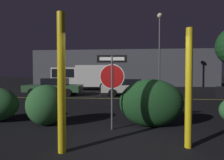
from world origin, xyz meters
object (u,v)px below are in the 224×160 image
object	(u,v)px
yellow_pole_right	(189,88)
delivery_truck	(85,76)
street_lamp	(160,38)
hedge_bush_1	(46,105)
yellow_pole_left	(62,83)
hedge_bush_2	(151,103)
passing_car_1	(54,87)
stop_sign	(112,77)
passing_car_2	(130,87)

from	to	relation	value
yellow_pole_right	delivery_truck	xyz separation A→B (m)	(-5.80, 14.68, 0.16)
delivery_truck	street_lamp	distance (m)	8.81
hedge_bush_1	street_lamp	bearing A→B (deg)	65.02
yellow_pole_left	hedge_bush_2	bearing A→B (deg)	43.27
hedge_bush_2	yellow_pole_right	bearing A→B (deg)	-68.75
passing_car_1	stop_sign	bearing A→B (deg)	-149.62
stop_sign	passing_car_1	size ratio (longest dim) A/B	0.49
yellow_pole_right	stop_sign	bearing A→B (deg)	147.64
street_lamp	yellow_pole_right	bearing A→B (deg)	-98.18
passing_car_1	delivery_truck	bearing A→B (deg)	-15.66
yellow_pole_left	passing_car_1	size ratio (longest dim) A/B	0.64
stop_sign	hedge_bush_2	xyz separation A→B (m)	(1.20, 0.40, -0.82)
delivery_truck	passing_car_2	bearing A→B (deg)	-133.89
yellow_pole_right	passing_car_2	xyz separation A→B (m)	(-1.08, 9.67, -0.66)
yellow_pole_left	passing_car_1	xyz separation A→B (m)	(-4.35, 9.93, -0.78)
street_lamp	yellow_pole_left	bearing A→B (deg)	-107.87
hedge_bush_2	street_lamp	xyz separation A→B (m)	(2.67, 12.89, 4.67)
passing_car_1	street_lamp	xyz separation A→B (m)	(9.15, 4.95, 4.74)
passing_car_1	hedge_bush_1	bearing A→B (deg)	-160.73
yellow_pole_right	hedge_bush_2	bearing A→B (deg)	111.25
yellow_pole_right	passing_car_2	distance (m)	9.75
hedge_bush_2	delivery_truck	distance (m)	14.15
street_lamp	stop_sign	bearing A→B (deg)	-106.24
passing_car_2	delivery_truck	world-z (taller)	delivery_truck
hedge_bush_2	delivery_truck	bearing A→B (deg)	111.61
hedge_bush_2	delivery_truck	xyz separation A→B (m)	(-5.20, 13.13, 0.74)
yellow_pole_left	passing_car_2	bearing A→B (deg)	80.80
passing_car_2	street_lamp	bearing A→B (deg)	143.05
passing_car_1	passing_car_2	xyz separation A→B (m)	(5.99, 0.19, -0.01)
passing_car_1	hedge_bush_2	bearing A→B (deg)	-142.73
passing_car_2	passing_car_1	bearing A→B (deg)	-91.56
hedge_bush_1	passing_car_1	distance (m)	8.59
street_lamp	hedge_bush_2	bearing A→B (deg)	-101.72
passing_car_2	hedge_bush_2	bearing A→B (deg)	0.02
hedge_bush_2	street_lamp	distance (m)	13.96
delivery_truck	yellow_pole_right	bearing A→B (deg)	-155.61
passing_car_1	passing_car_2	bearing A→B (deg)	-90.11
stop_sign	passing_car_2	size ratio (longest dim) A/B	0.48
yellow_pole_left	street_lamp	size ratio (longest dim) A/B	0.37
passing_car_1	yellow_pole_right	bearing A→B (deg)	-145.20
stop_sign	hedge_bush_1	size ratio (longest dim) A/B	1.69
stop_sign	passing_car_1	bearing A→B (deg)	118.48
yellow_pole_left	yellow_pole_right	world-z (taller)	yellow_pole_left
stop_sign	street_lamp	xyz separation A→B (m)	(3.87, 13.29, 3.85)
hedge_bush_2	passing_car_2	world-z (taller)	hedge_bush_2
stop_sign	passing_car_1	world-z (taller)	stop_sign
street_lamp	hedge_bush_1	bearing A→B (deg)	-114.98
passing_car_2	yellow_pole_left	bearing A→B (deg)	-12.59
yellow_pole_left	passing_car_1	bearing A→B (deg)	113.65
hedge_bush_1	passing_car_1	xyz separation A→B (m)	(-3.11, 8.01, 0.03)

